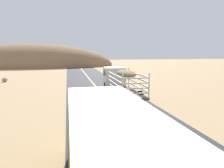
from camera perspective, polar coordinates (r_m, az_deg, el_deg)
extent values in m
cube|color=silver|center=(26.39, 0.66, 2.15)|extent=(2.50, 2.20, 2.20)
cube|color=#192333|center=(26.34, 0.66, 3.13)|extent=(2.53, 1.54, 0.70)
cube|color=brown|center=(21.38, 3.81, -2.40)|extent=(2.50, 6.40, 0.24)
cylinder|color=silver|center=(23.93, -0.95, 1.77)|extent=(0.12, 0.12, 2.20)
cylinder|color=silver|center=(24.50, 4.53, 1.90)|extent=(0.12, 0.12, 2.20)
cylinder|color=silver|center=(17.87, 2.90, -0.62)|extent=(0.12, 0.12, 2.20)
cylinder|color=silver|center=(18.62, 10.00, -0.37)|extent=(0.12, 0.12, 2.20)
cube|color=silver|center=(20.98, 0.64, -1.04)|extent=(0.08, 6.30, 0.12)
cube|color=silver|center=(21.63, 6.91, -0.81)|extent=(0.08, 6.30, 0.12)
cube|color=silver|center=(18.31, 6.51, -2.54)|extent=(2.40, 0.08, 0.12)
cube|color=silver|center=(20.91, 0.64, 0.15)|extent=(0.08, 6.30, 0.12)
cube|color=silver|center=(21.57, 6.93, 0.34)|extent=(0.08, 6.30, 0.12)
cube|color=silver|center=(18.23, 6.53, -1.19)|extent=(2.40, 0.08, 0.12)
cube|color=silver|center=(20.85, 0.65, 1.34)|extent=(0.08, 6.30, 0.12)
cube|color=silver|center=(21.51, 6.95, 1.50)|extent=(0.08, 6.30, 0.12)
cube|color=silver|center=(18.16, 6.56, 0.18)|extent=(2.40, 0.08, 0.12)
cube|color=silver|center=(20.80, 0.65, 2.54)|extent=(0.08, 6.30, 0.12)
cube|color=silver|center=(21.46, 6.98, 2.67)|extent=(0.08, 6.30, 0.12)
cube|color=silver|center=(18.10, 6.58, 1.56)|extent=(2.40, 0.08, 0.12)
ellipsoid|color=#8C6B4C|center=(21.09, 3.86, 2.86)|extent=(1.75, 3.84, 0.70)
cylinder|color=black|center=(26.35, -1.66, -0.60)|extent=(0.32, 1.10, 1.10)
cylinder|color=black|center=(26.82, 2.93, -0.45)|extent=(0.32, 1.10, 1.10)
cylinder|color=black|center=(19.92, 1.78, -3.65)|extent=(0.32, 1.10, 1.10)
cylinder|color=black|center=(20.54, 7.71, -3.35)|extent=(0.32, 1.10, 1.10)
cube|color=white|center=(5.10, 2.65, -10.63)|extent=(2.45, 9.80, 0.16)
cube|color=#192333|center=(5.49, 2.57, -20.10)|extent=(2.54, 9.20, 0.80)
cylinder|color=black|center=(9.01, -10.33, -20.08)|extent=(0.30, 1.00, 1.00)
cylinder|color=black|center=(9.30, 4.14, -18.97)|extent=(0.30, 1.00, 1.00)
ellipsoid|color=gray|center=(38.41, -27.06, 1.03)|extent=(0.85, 0.83, 0.66)
ellipsoid|color=olive|center=(75.59, -20.55, 4.50)|extent=(53.95, 25.35, 14.80)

